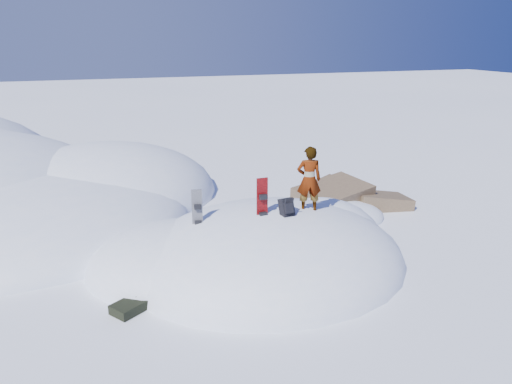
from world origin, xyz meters
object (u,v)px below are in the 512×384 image
object	(u,v)px
snowboard_dark	(198,216)
person	(309,180)
snowboard_red	(262,207)
backpack	(287,207)

from	to	relation	value
snowboard_dark	person	distance (m)	2.82
snowboard_red	backpack	distance (m)	0.57
backpack	person	distance (m)	0.93
snowboard_dark	person	world-z (taller)	person
snowboard_red	snowboard_dark	distance (m)	1.54
snowboard_red	backpack	size ratio (longest dim) A/B	2.88
snowboard_red	person	size ratio (longest dim) A/B	0.89
snowboard_red	backpack	bearing A→B (deg)	-20.57
person	backpack	bearing A→B (deg)	38.26
snowboard_red	backpack	xyz separation A→B (m)	(0.54, -0.19, 0.00)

